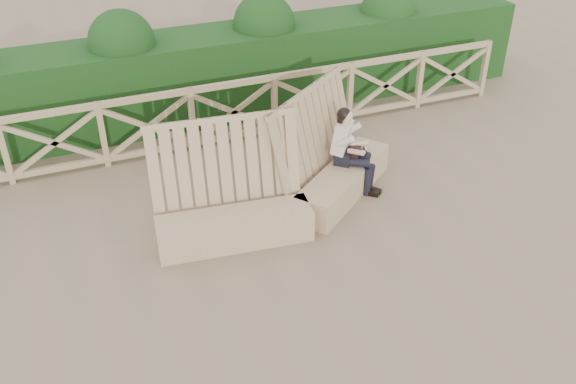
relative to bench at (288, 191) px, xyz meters
name	(u,v)px	position (x,y,z in m)	size (l,w,h in m)	color
ground	(320,262)	(-0.02, -1.15, -0.39)	(60.00, 60.00, 0.00)	brown
bench	(288,191)	(0.00, 0.00, 0.00)	(3.83, 1.87, 1.57)	olive
woman	(349,147)	(1.08, 0.31, 0.32)	(0.73, 0.73, 1.31)	black
guardrail	(234,112)	(-0.02, 2.35, 0.16)	(10.10, 0.09, 1.10)	#977D58
hedge	(213,75)	(-0.02, 3.55, 0.36)	(12.00, 1.20, 1.50)	black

